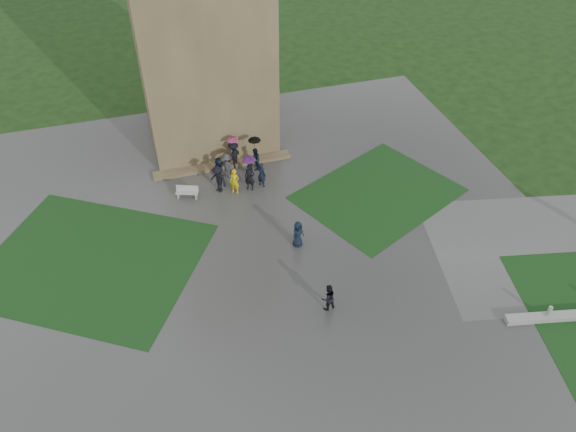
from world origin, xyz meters
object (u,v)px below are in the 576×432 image
object	(u,v)px
pedestrian_mid	(298,234)
pedestrian_near	(328,297)
bench	(187,192)
tower	(197,5)

from	to	relation	value
pedestrian_mid	pedestrian_near	xyz separation A→B (m)	(0.03, -4.72, -0.03)
bench	pedestrian_near	distance (m)	11.84
pedestrian_near	tower	bearing A→B (deg)	-94.71
tower	bench	distance (m)	11.37
tower	pedestrian_mid	world-z (taller)	tower
tower	bench	bearing A→B (deg)	-111.19
bench	pedestrian_mid	world-z (taller)	pedestrian_mid
tower	pedestrian_near	world-z (taller)	tower
pedestrian_near	bench	bearing A→B (deg)	-76.86
bench	pedestrian_near	xyz separation A→B (m)	(5.15, -10.66, 0.36)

